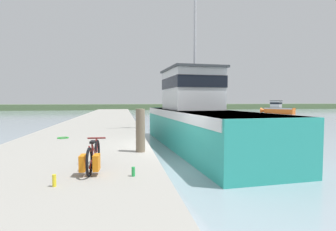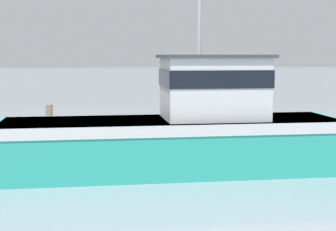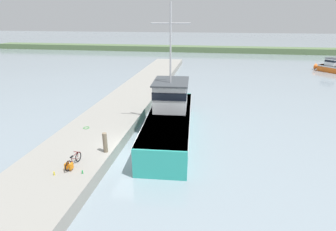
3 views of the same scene
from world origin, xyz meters
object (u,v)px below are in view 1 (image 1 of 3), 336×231
fishing_boat_main (196,117)px  bicycle_touring (92,158)px  boat_orange_near (278,109)px  water_bottle_by_bike (54,181)px  mooring_post (140,130)px  water_bottle_on_curb (133,172)px

fishing_boat_main → bicycle_touring: 8.97m
boat_orange_near → water_bottle_by_bike: size_ratio=24.34×
mooring_post → boat_orange_near: bearing=52.5°
water_bottle_on_curb → water_bottle_by_bike: bearing=-164.2°
boat_orange_near → water_bottle_by_bike: 48.78m
water_bottle_by_bike → boat_orange_near: bearing=53.0°
fishing_boat_main → bicycle_touring: fishing_boat_main is taller
bicycle_touring → water_bottle_on_curb: 1.06m
fishing_boat_main → bicycle_touring: size_ratio=8.64×
boat_orange_near → water_bottle_on_curb: size_ratio=27.80×
boat_orange_near → mooring_post: (-27.55, -35.91, 0.61)m
bicycle_touring → water_bottle_on_curb: (0.89, -0.53, -0.21)m
fishing_boat_main → water_bottle_by_bike: bearing=-124.7°
water_bottle_on_curb → fishing_boat_main: bearing=65.8°
fishing_boat_main → water_bottle_on_curb: fishing_boat_main is taller
water_bottle_on_curb → boat_orange_near: bearing=54.1°
fishing_boat_main → water_bottle_by_bike: size_ratio=64.46×
bicycle_touring → water_bottle_by_bike: bearing=-118.4°
mooring_post → bicycle_touring: bearing=-120.0°
bicycle_touring → water_bottle_by_bike: size_ratio=7.46×
fishing_boat_main → water_bottle_by_bike: fishing_boat_main is taller
mooring_post → water_bottle_by_bike: mooring_post is taller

